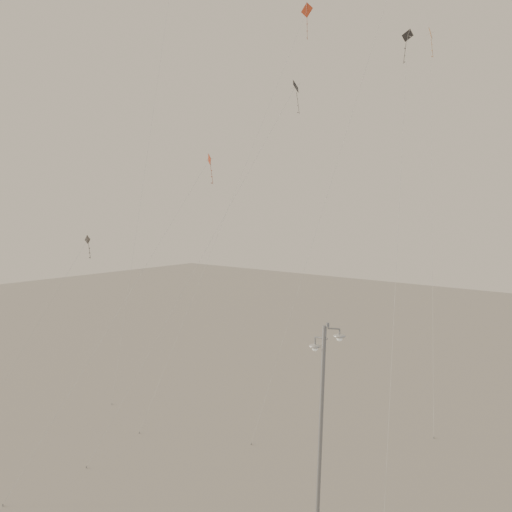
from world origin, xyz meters
The scene contains 9 objects.
street_lamp centered at (6.88, 3.66, 5.04)m, with size 1.57×0.78×9.46m.
kite_0 centered at (-13.32, 13.31, 28.42)m, with size 0.88×7.39×36.85m.
kite_1 centered at (-2.98, 11.22, 17.18)m, with size 4.70×13.66×22.33m.
kite_2 centered at (2.21, 17.69, 26.68)m, with size 5.07×11.71×34.80m.
kite_3 centered at (-5.23, 5.88, 12.89)m, with size 1.59×13.33×17.47m.
kite_4 centered at (7.30, 9.93, 16.79)m, with size 3.35×8.16×23.42m.
kite_5 centered at (2.56, 24.72, 21.56)m, with size 5.37×10.55×27.87m.
kite_6 centered at (-13.17, 3.72, 9.12)m, with size 5.05×5.72×12.41m.
kite_7 centered at (-6.30, 18.10, 23.75)m, with size 2.67×15.46×29.68m.
Camera 1 is at (19.73, -16.40, 14.43)m, focal length 40.00 mm.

